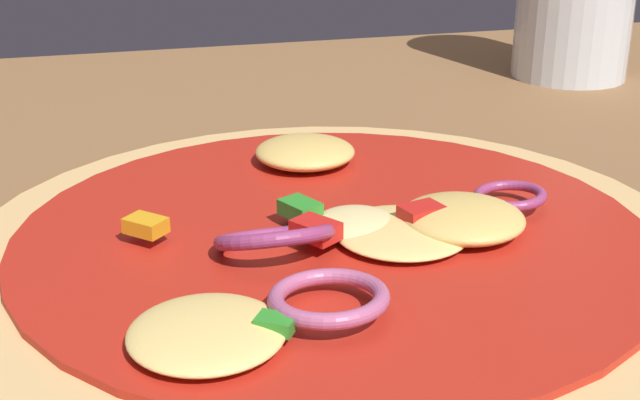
% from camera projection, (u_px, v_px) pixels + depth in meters
% --- Properties ---
extents(dining_table, '(1.29, 0.91, 0.03)m').
position_uv_depth(dining_table, '(219.00, 372.00, 0.30)').
color(dining_table, brown).
rests_on(dining_table, ground).
extents(pizza, '(0.29, 0.29, 0.03)m').
position_uv_depth(pizza, '(335.00, 246.00, 0.34)').
color(pizza, tan).
rests_on(pizza, dining_table).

